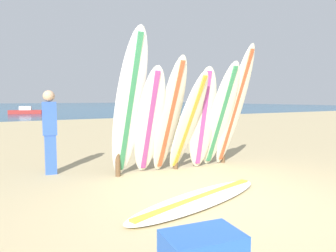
% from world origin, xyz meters
% --- Properties ---
extents(ground_plane, '(120.00, 120.00, 0.00)m').
position_xyz_m(ground_plane, '(0.00, 0.00, 0.00)').
color(ground_plane, tan).
extents(ocean_water, '(120.00, 80.00, 0.01)m').
position_xyz_m(ocean_water, '(0.00, 58.00, 0.00)').
color(ocean_water, navy).
rests_on(ocean_water, ground).
extents(surfboard_rack, '(2.52, 0.09, 1.07)m').
position_xyz_m(surfboard_rack, '(0.49, 2.15, 0.68)').
color(surfboard_rack, brown).
rests_on(surfboard_rack, ground).
extents(surfboard_leaning_far_left, '(0.59, 0.97, 2.54)m').
position_xyz_m(surfboard_leaning_far_left, '(-0.62, 1.84, 1.27)').
color(surfboard_leaning_far_left, white).
rests_on(surfboard_leaning_far_left, ground).
extents(surfboard_leaning_left, '(0.59, 0.95, 1.94)m').
position_xyz_m(surfboard_leaning_left, '(-0.22, 1.88, 0.97)').
color(surfboard_leaning_left, white).
rests_on(surfboard_leaning_left, ground).
extents(surfboard_leaning_center_left, '(0.59, 0.89, 2.14)m').
position_xyz_m(surfboard_leaning_center_left, '(0.17, 1.84, 1.07)').
color(surfboard_leaning_center_left, silver).
rests_on(surfboard_leaning_center_left, ground).
extents(surfboard_leaning_center, '(0.65, 1.01, 1.89)m').
position_xyz_m(surfboard_leaning_center, '(0.52, 1.77, 0.94)').
color(surfboard_leaning_center, white).
rests_on(surfboard_leaning_center, ground).
extents(surfboard_leaning_center_right, '(0.61, 0.68, 1.99)m').
position_xyz_m(surfboard_leaning_center_right, '(0.90, 1.82, 0.99)').
color(surfboard_leaning_center_right, beige).
rests_on(surfboard_leaning_center_right, ground).
extents(surfboard_leaning_right, '(0.55, 0.97, 2.09)m').
position_xyz_m(surfboard_leaning_right, '(1.27, 1.74, 1.04)').
color(surfboard_leaning_right, white).
rests_on(surfboard_leaning_right, ground).
extents(surfboard_leaning_far_right, '(0.56, 0.97, 2.43)m').
position_xyz_m(surfboard_leaning_far_right, '(1.61, 1.71, 1.22)').
color(surfboard_leaning_far_right, white).
rests_on(surfboard_leaning_far_right, ground).
extents(surfboard_lying_on_sand, '(2.62, 1.26, 0.08)m').
position_xyz_m(surfboard_lying_on_sand, '(-0.26, 0.30, 0.04)').
color(surfboard_lying_on_sand, white).
rests_on(surfboard_lying_on_sand, ground).
extents(beachgoer_standing, '(0.27, 0.21, 1.54)m').
position_xyz_m(beachgoer_standing, '(-1.72, 2.93, 0.85)').
color(beachgoer_standing, '#3359B2').
rests_on(beachgoer_standing, ground).
extents(small_boat_offshore, '(2.88, 1.49, 0.71)m').
position_xyz_m(small_boat_offshore, '(0.24, 27.59, 0.26)').
color(small_boat_offshore, '#B22D28').
rests_on(small_boat_offshore, ocean_water).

